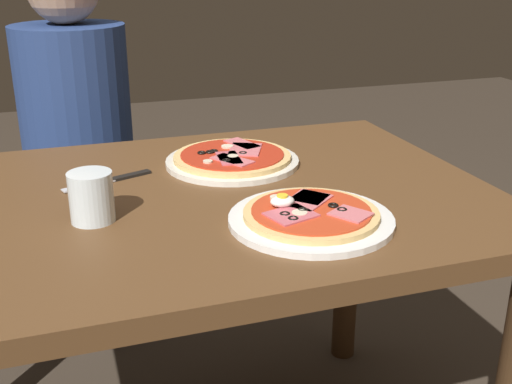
% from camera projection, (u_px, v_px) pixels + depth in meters
% --- Properties ---
extents(dining_table, '(1.20, 0.83, 0.72)m').
position_uv_depth(dining_table, '(192.00, 246.00, 1.28)').
color(dining_table, brown).
rests_on(dining_table, ground).
extents(pizza_foreground, '(0.29, 0.29, 0.05)m').
position_uv_depth(pizza_foreground, '(310.00, 217.00, 1.11)').
color(pizza_foreground, white).
rests_on(pizza_foreground, dining_table).
extents(pizza_across_left, '(0.30, 0.30, 0.03)m').
position_uv_depth(pizza_across_left, '(232.00, 159.00, 1.41)').
color(pizza_across_left, silver).
rests_on(pizza_across_left, dining_table).
extents(water_glass_near, '(0.08, 0.08, 0.09)m').
position_uv_depth(water_glass_near, '(92.00, 200.00, 1.11)').
color(water_glass_near, silver).
rests_on(water_glass_near, dining_table).
extents(knife, '(0.19, 0.08, 0.01)m').
position_uv_depth(knife, '(114.00, 179.00, 1.32)').
color(knife, silver).
rests_on(knife, dining_table).
extents(diner_person, '(0.32, 0.32, 1.18)m').
position_uv_depth(diner_person, '(81.00, 167.00, 1.91)').
color(diner_person, black).
rests_on(diner_person, ground).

